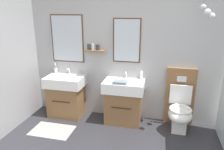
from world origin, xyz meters
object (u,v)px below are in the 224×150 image
toothbrush_cup (56,70)px  soap_dispenser (141,75)px  vanity_sink_right (124,100)px  toilet (180,107)px  folded_hand_towel (120,82)px  vanity_sink_left (66,95)px

toothbrush_cup → soap_dispenser: bearing=0.4°
vanity_sink_right → toilet: bearing=0.2°
folded_hand_towel → toilet: bearing=8.5°
soap_dispenser → folded_hand_towel: soap_dispenser is taller
vanity_sink_left → toothbrush_cup: (-0.26, 0.16, 0.42)m
soap_dispenser → vanity_sink_left: bearing=-172.7°
toilet → folded_hand_towel: 1.07m
toothbrush_cup → soap_dispenser: toothbrush_cup is taller
vanity_sink_right → folded_hand_towel: bearing=-105.6°
vanity_sink_left → vanity_sink_right: size_ratio=1.00×
vanity_sink_right → toilet: (0.94, 0.00, -0.03)m
toothbrush_cup → folded_hand_towel: bearing=-13.2°
vanity_sink_right → soap_dispenser: size_ratio=4.53×
vanity_sink_right → soap_dispenser: bearing=32.6°
toilet → soap_dispenser: 0.83m
vanity_sink_right → toothbrush_cup: size_ratio=3.84×
vanity_sink_left → soap_dispenser: soap_dispenser is taller
soap_dispenser → vanity_sink_right: bearing=-147.4°
vanity_sink_right → toothbrush_cup: (-1.35, 0.16, 0.42)m
toothbrush_cup → vanity_sink_right: bearing=-6.9°
vanity_sink_left → folded_hand_towel: size_ratio=3.46×
toilet → vanity_sink_left: bearing=-179.9°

